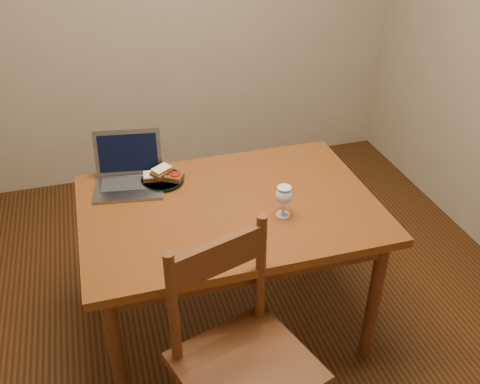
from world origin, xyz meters
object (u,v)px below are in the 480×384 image
object	(u,v)px
chair	(242,352)
table	(229,221)
milk_glass	(284,201)
laptop	(129,171)
plate	(163,180)

from	to	relation	value
chair	table	bearing A→B (deg)	60.75
milk_glass	laptop	size ratio (longest dim) A/B	0.41
chair	laptop	size ratio (longest dim) A/B	1.63
table	laptop	world-z (taller)	laptop
chair	laptop	bearing A→B (deg)	88.06
plate	laptop	world-z (taller)	laptop
milk_glass	plate	bearing A→B (deg)	137.49
plate	milk_glass	distance (m)	0.62
plate	laptop	bearing A→B (deg)	163.46
chair	plate	xyz separation A→B (m)	(-0.12, 0.91, 0.22)
table	plate	world-z (taller)	plate
plate	laptop	size ratio (longest dim) A/B	0.58
milk_glass	chair	bearing A→B (deg)	-123.70
table	milk_glass	world-z (taller)	milk_glass
table	milk_glass	distance (m)	0.29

